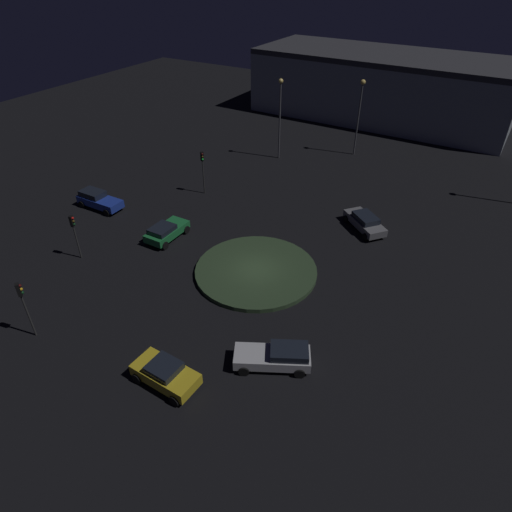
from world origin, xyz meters
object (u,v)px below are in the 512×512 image
car_yellow (165,374)px  traffic_light_northwest (203,164)px  traffic_light_southwest (23,300)px  car_blue (98,200)px  car_silver (276,356)px  traffic_light_west (74,228)px  car_grey (365,222)px  streetlamp_northwest (280,109)px  streetlamp_north (360,105)px  store_building (382,86)px  car_green (166,231)px

car_yellow → traffic_light_northwest: traffic_light_northwest is taller
traffic_light_southwest → car_blue: bearing=67.4°
car_silver → traffic_light_west: traffic_light_west is taller
car_blue → car_yellow: bearing=-34.6°
car_grey → streetlamp_northwest: bearing=-176.6°
traffic_light_southwest → streetlamp_northwest: size_ratio=0.47×
car_blue → traffic_light_northwest: traffic_light_northwest is taller
traffic_light_west → streetlamp_north: bearing=47.9°
car_blue → traffic_light_west: 8.70m
traffic_light_southwest → streetlamp_northwest: streetlamp_northwest is taller
traffic_light_west → streetlamp_north: (11.42, 31.93, 3.11)m
store_building → traffic_light_west: bearing=79.8°
car_green → traffic_light_northwest: (-2.23, 8.65, 2.38)m
car_silver → store_building: store_building is taller
streetlamp_north → streetlamp_northwest: (-7.33, -5.59, -0.09)m
car_grey → car_silver: bearing=-48.1°
car_silver → traffic_light_southwest: bearing=-6.4°
car_green → car_blue: (-9.20, 1.06, 0.07)m
traffic_light_northwest → streetlamp_northwest: 12.44m
car_silver → car_grey: bearing=-115.3°
car_green → store_building: (5.23, 41.60, 3.60)m
car_green → car_grey: car_grey is taller
traffic_light_west → traffic_light_northwest: (1.91, 14.38, 0.37)m
traffic_light_west → traffic_light_southwest: bearing=-83.0°
car_blue → streetlamp_north: streetlamp_north is taller
car_yellow → car_silver: car_yellow is taller
car_grey → traffic_light_northwest: 16.63m
car_yellow → traffic_light_west: 15.60m
traffic_light_west → traffic_light_northwest: 14.51m
streetlamp_northwest → store_building: streetlamp_northwest is taller
car_silver → traffic_light_west: 19.17m
streetlamp_north → streetlamp_northwest: streetlamp_northwest is taller
traffic_light_southwest → traffic_light_west: bearing=63.7°
car_blue → traffic_light_southwest: size_ratio=1.08×
car_yellow → car_silver: bearing=-135.7°
car_blue → car_grey: (23.36, 9.09, -0.08)m
streetlamp_north → car_grey: bearing=-66.8°
traffic_light_west → streetlamp_north: streetlamp_north is taller
car_silver → car_blue: bearing=-47.5°
car_green → traffic_light_southwest: (0.16, -13.36, 2.26)m
car_blue → store_building: (14.43, 40.54, 3.52)m
car_grey → traffic_light_west: bearing=-99.3°
car_yellow → store_building: (-4.76, 53.66, 3.59)m
car_green → car_silver: size_ratio=0.83×
car_silver → traffic_light_northwest: 23.75m
car_silver → traffic_light_southwest: (-14.67, -5.66, 2.26)m
car_green → car_silver: bearing=-117.4°
car_blue → car_grey: car_blue is taller
traffic_light_southwest → streetlamp_northwest: 34.08m
car_yellow → streetlamp_north: 38.69m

